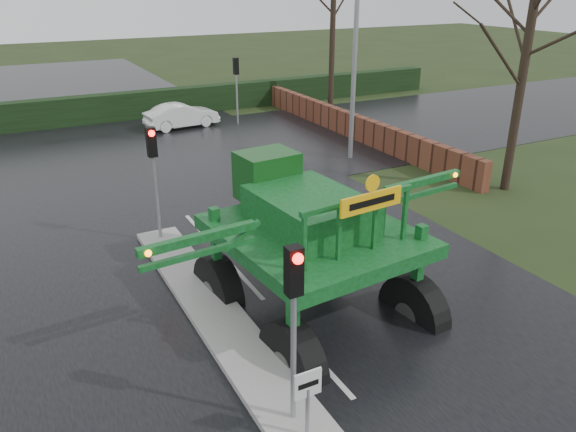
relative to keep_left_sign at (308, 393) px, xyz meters
name	(u,v)px	position (x,y,z in m)	size (l,w,h in m)	color
ground	(326,370)	(1.30, 1.50, -1.06)	(140.00, 140.00, 0.00)	black
road_main	(178,206)	(1.30, 11.50, -1.05)	(14.00, 80.00, 0.02)	black
road_cross	(136,161)	(1.30, 17.50, -1.05)	(80.00, 12.00, 0.02)	black
median_island	(214,311)	(0.00, 4.50, -0.97)	(1.20, 10.00, 0.16)	gray
hedge_row	(99,109)	(1.30, 25.50, -0.31)	(44.00, 0.90, 1.50)	black
brick_wall	(340,121)	(11.80, 17.50, -0.46)	(0.40, 20.00, 1.20)	#592D1E
keep_left_sign	(308,393)	(0.00, 0.00, 0.00)	(0.50, 0.07, 1.35)	gray
traffic_signal_near	(294,299)	(0.00, 0.49, 1.53)	(0.26, 0.33, 3.52)	gray
traffic_signal_mid	(153,160)	(0.00, 8.99, 1.53)	(0.26, 0.33, 3.52)	gray
traffic_signal_far	(236,76)	(7.80, 21.51, 1.53)	(0.26, 0.33, 3.52)	gray
street_light_right	(350,15)	(9.49, 13.50, 4.93)	(3.85, 0.30, 10.00)	gray
tree_right_near	(527,46)	(12.80, 7.50, 4.14)	(5.60, 5.60, 9.64)	black
crop_sprayer	(287,261)	(0.78, 2.24, 1.22)	(8.58, 5.70, 4.81)	black
white_sedan	(182,128)	(4.90, 22.20, -1.06)	(1.35, 3.86, 1.27)	white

